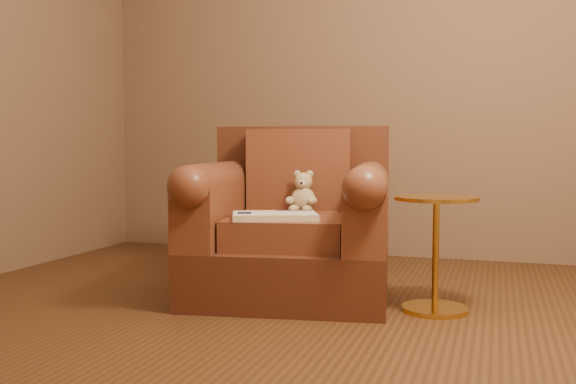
% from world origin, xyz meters
% --- Properties ---
extents(floor, '(4.00, 4.00, 0.00)m').
position_xyz_m(floor, '(0.00, 0.00, 0.00)').
color(floor, '#54351D').
rests_on(floor, ground).
extents(armchair, '(1.13, 1.09, 0.90)m').
position_xyz_m(armchair, '(-0.13, 0.64, 0.35)').
color(armchair, '#51291B').
rests_on(armchair, floor).
extents(teddy_bear, '(0.17, 0.19, 0.23)m').
position_xyz_m(teddy_bear, '(-0.10, 0.73, 0.52)').
color(teddy_bear, '#C9B58D').
rests_on(teddy_bear, armchair).
extents(guidebook, '(0.47, 0.38, 0.03)m').
position_xyz_m(guidebook, '(-0.13, 0.36, 0.45)').
color(guidebook, beige).
rests_on(guidebook, armchair).
extents(side_table, '(0.39, 0.39, 0.55)m').
position_xyz_m(side_table, '(0.63, 0.50, 0.30)').
color(side_table, gold).
rests_on(side_table, floor).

